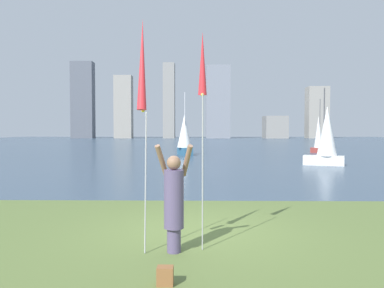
% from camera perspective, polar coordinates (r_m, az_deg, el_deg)
% --- Properties ---
extents(ground, '(120.00, 138.00, 0.12)m').
position_cam_1_polar(ground, '(58.91, 0.91, -0.07)').
color(ground, '#5B7038').
extents(person, '(0.70, 0.52, 1.92)m').
position_cam_1_polar(person, '(6.65, -2.81, -8.53)').
color(person, '#594C72').
rests_on(person, ground).
extents(kite_flag_left, '(0.16, 0.63, 4.06)m').
position_cam_1_polar(kite_flag_left, '(6.39, -7.66, 11.43)').
color(kite_flag_left, '#B2B2B7').
rests_on(kite_flag_left, ground).
extents(kite_flag_right, '(0.16, 0.45, 3.96)m').
position_cam_1_polar(kite_flag_right, '(6.87, 1.63, 11.40)').
color(kite_flag_right, '#B2B2B7').
rests_on(kite_flag_right, ground).
extents(bag, '(0.23, 0.17, 0.26)m').
position_cam_1_polar(bag, '(5.52, -4.16, -19.60)').
color(bag, brown).
rests_on(bag, ground).
extents(sailboat_2, '(2.61, 1.80, 4.81)m').
position_cam_1_polar(sailboat_2, '(24.50, 19.96, 0.88)').
color(sailboat_2, silver).
rests_on(sailboat_2, ground).
extents(sailboat_3, '(1.84, 1.53, 5.21)m').
position_cam_1_polar(sailboat_3, '(38.05, 18.93, 1.11)').
color(sailboat_3, maroon).
rests_on(sailboat_3, ground).
extents(sailboat_4, '(1.60, 2.64, 5.51)m').
position_cam_1_polar(sailboat_4, '(32.58, -1.17, 1.33)').
color(sailboat_4, '#2D6084').
rests_on(sailboat_4, ground).
extents(skyline_tower_0, '(6.14, 3.41, 21.47)m').
position_cam_1_polar(skyline_tower_0, '(109.66, -16.47, 6.49)').
color(skyline_tower_0, '#565B66').
rests_on(skyline_tower_0, ground).
extents(skyline_tower_1, '(4.89, 3.50, 17.44)m').
position_cam_1_polar(skyline_tower_1, '(105.81, -10.50, 5.61)').
color(skyline_tower_1, gray).
rests_on(skyline_tower_1, ground).
extents(skyline_tower_2, '(3.18, 4.24, 20.91)m').
position_cam_1_polar(skyline_tower_2, '(104.90, -3.54, 6.63)').
color(skyline_tower_2, gray).
rests_on(skyline_tower_2, ground).
extents(skyline_tower_3, '(6.61, 4.54, 20.01)m').
position_cam_1_polar(skyline_tower_3, '(103.55, 4.01, 6.43)').
color(skyline_tower_3, gray).
rests_on(skyline_tower_3, ground).
extents(skyline_tower_4, '(6.11, 6.95, 6.18)m').
position_cam_1_polar(skyline_tower_4, '(106.28, 12.66, 2.54)').
color(skyline_tower_4, gray).
rests_on(skyline_tower_4, ground).
extents(skyline_tower_5, '(5.70, 4.43, 14.33)m').
position_cam_1_polar(skyline_tower_5, '(109.61, 18.69, 4.60)').
color(skyline_tower_5, gray).
rests_on(skyline_tower_5, ground).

